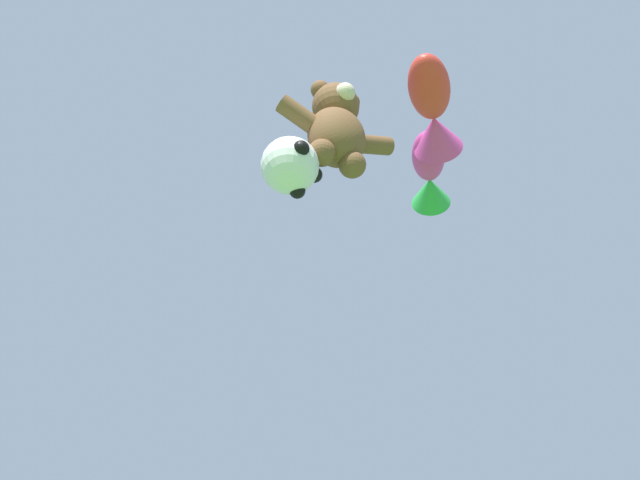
# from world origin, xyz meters

# --- Properties ---
(teddy_bear_kite) EXTENTS (2.41, 1.06, 2.45)m
(teddy_bear_kite) POSITION_xyz_m (0.86, 6.03, 12.15)
(teddy_bear_kite) COLOR brown
(soccer_ball_kite) EXTENTS (1.13, 1.12, 1.04)m
(soccer_ball_kite) POSITION_xyz_m (0.09, 6.33, 10.89)
(soccer_ball_kite) COLOR white
(fish_kite_magenta) EXTENTS (1.86, 2.18, 0.92)m
(fish_kite_magenta) POSITION_xyz_m (3.95, 7.36, 13.88)
(fish_kite_magenta) COLOR #E53F9E
(fish_kite_crimson) EXTENTS (2.24, 2.44, 1.07)m
(fish_kite_crimson) POSITION_xyz_m (3.02, 5.76, 13.71)
(fish_kite_crimson) COLOR red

